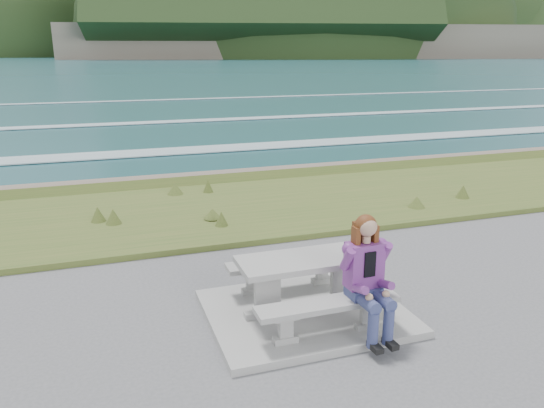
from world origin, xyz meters
The scene contains 9 objects.
concrete_slab centered at (0.00, 0.00, 0.05)m, with size 2.60×2.10×0.10m, color #999894.
picnic_table centered at (0.00, 0.00, 0.68)m, with size 1.80×0.75×0.75m.
bench_landward centered at (0.00, -0.70, 0.45)m, with size 1.80×0.35×0.45m.
bench_seaward centered at (0.00, 0.70, 0.45)m, with size 1.80×0.35×0.45m.
grass_verge centered at (0.00, 5.00, 0.00)m, with size 160.00×4.50×0.22m, color #3C5B22.
shore_drop centered at (0.00, 7.90, 0.00)m, with size 160.00×0.80×2.20m, color brown.
ocean centered at (0.00, 25.09, -1.74)m, with size 1600.00×1600.00×0.09m.
headland_range centered at (190.37, 398.35, 9.92)m, with size 729.83×363.95×193.52m.
seated_woman centered at (0.48, -0.84, 0.65)m, with size 0.45×0.77×1.49m.
Camera 1 is at (-2.48, -5.96, 3.46)m, focal length 35.00 mm.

